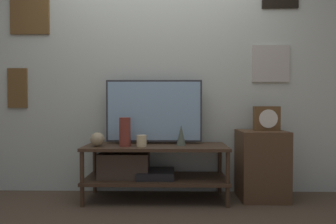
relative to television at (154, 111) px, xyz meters
The scene contains 10 objects.
ground_plane 0.95m from the television, 86.16° to the right, with size 12.00×12.00×0.00m, color #4C3D2D.
wall_back 0.51m from the television, 82.80° to the left, with size 6.40×0.08×2.70m.
media_console 0.55m from the television, 133.16° to the right, with size 1.40×0.46×0.54m.
television is the anchor object (origin of this frame).
vase_slim_bronze 0.38m from the television, 24.20° to the right, with size 0.09×0.09×0.20m.
vase_tall_ceramic 0.37m from the television, 148.16° to the right, with size 0.11×0.11×0.28m.
vase_round_glass 0.62m from the television, 161.48° to the right, with size 0.13×0.13×0.13m.
candle_jar 0.35m from the television, 120.72° to the right, with size 0.10×0.10×0.11m.
side_table 1.21m from the television, ahead, with size 0.46×0.37×0.68m.
mantel_clock 1.14m from the television, ahead, with size 0.24×0.11×0.24m.
Camera 1 is at (0.16, -2.31, 0.93)m, focal length 28.00 mm.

